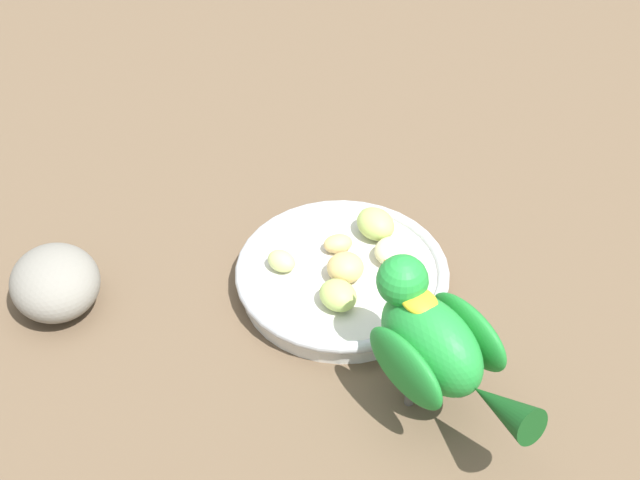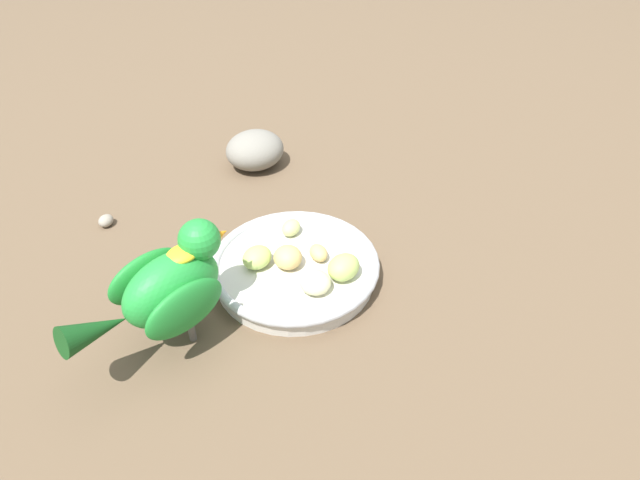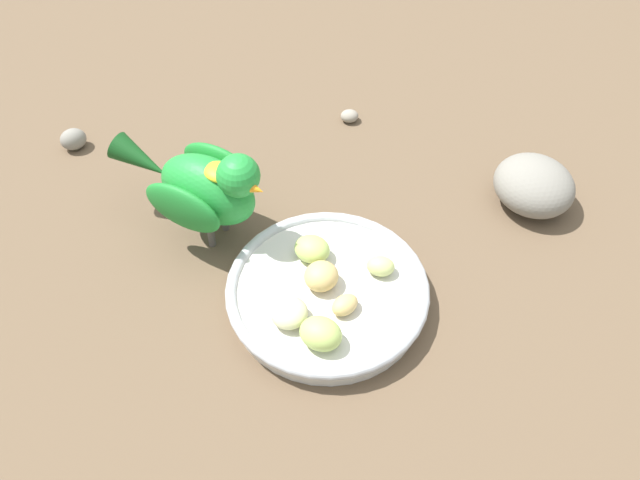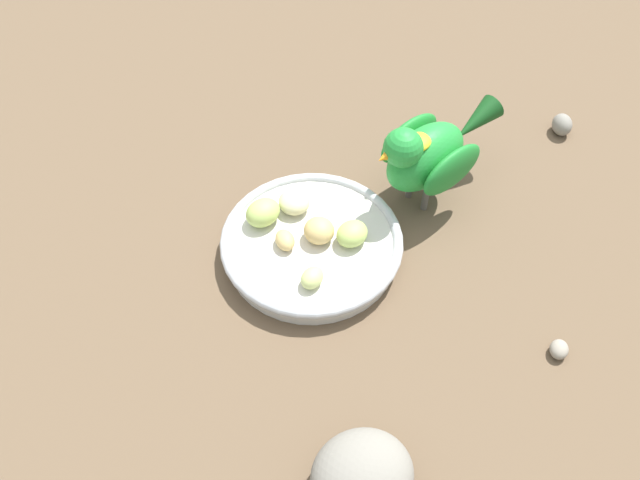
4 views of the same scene
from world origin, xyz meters
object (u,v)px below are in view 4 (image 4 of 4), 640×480
pebble_0 (559,349)px  pebble_1 (562,125)px  apple_piece_3 (319,231)px  apple_piece_0 (352,234)px  apple_piece_4 (263,213)px  rock_large (362,476)px  parrot (428,153)px  apple_piece_2 (285,240)px  apple_piece_1 (312,278)px  apple_piece_5 (294,202)px  feeding_bowl (309,247)px

pebble_0 → pebble_1: pebble_1 is taller
apple_piece_3 → pebble_0: (-0.06, 0.26, -0.03)m
apple_piece_0 → apple_piece_4: apple_piece_4 is taller
apple_piece_3 → rock_large: rock_large is taller
parrot → pebble_0: parrot is taller
apple_piece_2 → parrot: bearing=161.3°
apple_piece_0 → apple_piece_2: (0.05, -0.05, -0.00)m
apple_piece_1 → apple_piece_4: (-0.03, -0.09, 0.00)m
apple_piece_1 → parrot: 0.19m
pebble_0 → apple_piece_4: bearing=-75.4°
apple_piece_0 → rock_large: (0.19, 0.17, -0.01)m
apple_piece_0 → rock_large: size_ratio=0.40×
apple_piece_1 → pebble_1: 0.40m
apple_piece_1 → apple_piece_2: (-0.02, -0.05, -0.00)m
apple_piece_5 → feeding_bowl: bearing=60.9°
apple_piece_3 → rock_large: size_ratio=0.38×
parrot → pebble_0: size_ratio=8.54×
apple_piece_2 → rock_large: 0.26m
feeding_bowl → apple_piece_3: 0.02m
apple_piece_1 → parrot: (-0.18, 0.00, 0.04)m
apple_piece_4 → apple_piece_2: bearing=78.2°
apple_piece_0 → apple_piece_1: apple_piece_0 is taller
feeding_bowl → apple_piece_4: bearing=-79.6°
feeding_bowl → parrot: 0.16m
apple_piece_2 → apple_piece_3: apple_piece_3 is taller
feeding_bowl → apple_piece_4: size_ratio=4.96×
parrot → pebble_1: 0.23m
apple_piece_4 → apple_piece_5: (-0.04, 0.01, -0.00)m
apple_piece_3 → apple_piece_4: bearing=-69.8°
feeding_bowl → pebble_0: feeding_bowl is taller
apple_piece_0 → pebble_0: apple_piece_0 is taller
apple_piece_2 → pebble_0: 0.29m
apple_piece_1 → apple_piece_3: 0.06m
feeding_bowl → apple_piece_0: apple_piece_0 is taller
feeding_bowl → parrot: size_ratio=1.07×
feeding_bowl → apple_piece_0: bearing=135.2°
feeding_bowl → rock_large: size_ratio=2.23×
pebble_0 → parrot: bearing=-108.7°
apple_piece_0 → pebble_1: apple_piece_0 is taller
apple_piece_2 → rock_large: bearing=58.1°
pebble_1 → apple_piece_1: bearing=-9.5°
apple_piece_5 → apple_piece_3: bearing=75.0°
apple_piece_3 → rock_large: 0.26m
apple_piece_3 → pebble_0: size_ratio=1.56×
apple_piece_2 → rock_large: (0.14, 0.22, -0.00)m
apple_piece_3 → apple_piece_1: bearing=35.2°
apple_piece_5 → apple_piece_1: bearing=53.4°
pebble_0 → apple_piece_3: bearing=-76.7°
rock_large → apple_piece_4: bearing=-119.2°
feeding_bowl → apple_piece_2: bearing=-41.3°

